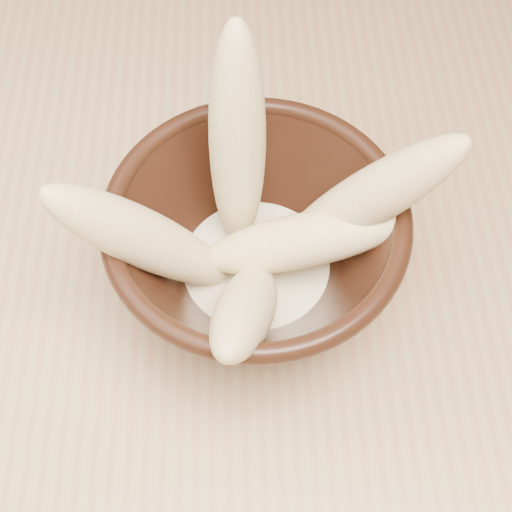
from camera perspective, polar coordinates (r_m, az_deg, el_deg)
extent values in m
cube|color=tan|center=(0.50, -4.00, -9.48)|extent=(1.20, 0.80, 0.04)
cylinder|color=black|center=(0.50, 0.00, -2.57)|extent=(0.08, 0.08, 0.01)
cylinder|color=black|center=(0.48, 0.00, -1.50)|extent=(0.08, 0.08, 0.01)
torus|color=black|center=(0.42, 0.00, 3.08)|extent=(0.19, 0.19, 0.01)
cylinder|color=beige|center=(0.47, 0.00, -0.99)|extent=(0.10, 0.10, 0.01)
ellipsoid|color=tan|center=(0.43, -1.50, 8.99)|extent=(0.04, 0.08, 0.16)
ellipsoid|color=tan|center=(0.42, -8.90, 1.35)|extent=(0.12, 0.05, 0.14)
ellipsoid|color=tan|center=(0.43, 8.61, 4.33)|extent=(0.12, 0.05, 0.14)
ellipsoid|color=tan|center=(0.44, 3.53, 1.18)|extent=(0.13, 0.04, 0.07)
ellipsoid|color=tan|center=(0.41, -0.85, -4.34)|extent=(0.06, 0.12, 0.10)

